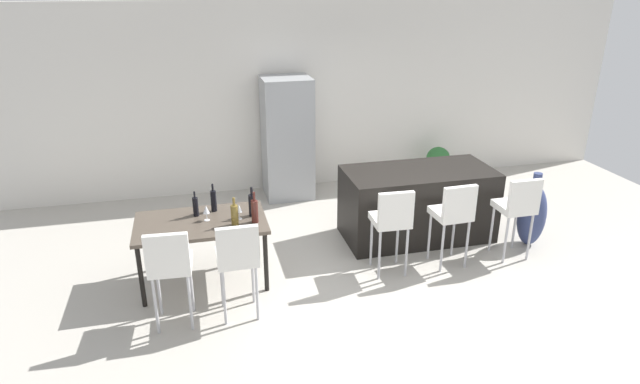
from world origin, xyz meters
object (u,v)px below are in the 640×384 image
(potted_plant, at_px, (438,162))
(wine_bottle_near, at_px, (235,215))
(dining_table, at_px, (201,227))
(wine_bottle_corner, at_px, (196,206))
(dining_chair_far, at_px, (237,255))
(wine_bottle_far, at_px, (255,211))
(bar_chair_middle, at_px, (454,212))
(wine_bottle_inner, at_px, (252,205))
(kitchen_island, at_px, (417,204))
(dining_chair_near, at_px, (169,263))
(wine_glass_right, at_px, (239,208))
(wine_bottle_middle, at_px, (214,200))
(refrigerator, at_px, (287,138))
(floor_vase, at_px, (532,215))
(wine_glass_left, at_px, (206,210))
(bar_chair_left, at_px, (392,218))
(bar_chair_right, at_px, (518,205))

(potted_plant, bearing_deg, wine_bottle_near, -144.92)
(dining_table, bearing_deg, wine_bottle_corner, 104.44)
(dining_chair_far, distance_m, wine_bottle_near, 0.63)
(wine_bottle_far, bearing_deg, bar_chair_middle, -4.43)
(bar_chair_middle, height_order, wine_bottle_inner, wine_bottle_inner)
(dining_table, relative_size, dining_chair_far, 1.34)
(kitchen_island, relative_size, wine_bottle_inner, 5.63)
(dining_chair_near, distance_m, wine_bottle_near, 0.92)
(kitchen_island, distance_m, wine_glass_right, 2.44)
(wine_bottle_middle, xyz_separation_m, refrigerator, (1.23, 2.08, 0.05))
(dining_chair_near, relative_size, wine_bottle_inner, 3.11)
(dining_chair_near, distance_m, wine_bottle_middle, 1.15)
(wine_bottle_inner, height_order, wine_bottle_far, wine_bottle_far)
(refrigerator, bearing_deg, floor_vase, -41.86)
(dining_chair_near, bearing_deg, dining_table, 67.90)
(dining_table, bearing_deg, floor_vase, -0.98)
(dining_chair_far, relative_size, wine_glass_right, 6.03)
(bar_chair_middle, xyz_separation_m, dining_chair_far, (-2.51, -0.45, 0.00))
(bar_chair_middle, distance_m, wine_bottle_corner, 2.91)
(floor_vase, bearing_deg, bar_chair_middle, -167.81)
(wine_bottle_inner, bearing_deg, wine_glass_right, -160.60)
(wine_bottle_near, bearing_deg, potted_plant, 35.08)
(wine_bottle_far, distance_m, floor_vase, 3.53)
(wine_bottle_middle, height_order, wine_glass_left, wine_bottle_middle)
(bar_chair_middle, relative_size, wine_glass_left, 6.03)
(refrigerator, bearing_deg, dining_table, -120.83)
(wine_bottle_inner, relative_size, floor_vase, 0.35)
(dining_chair_near, distance_m, wine_bottle_inner, 1.21)
(wine_bottle_near, bearing_deg, dining_chair_near, -138.00)
(bar_chair_left, relative_size, floor_vase, 1.08)
(wine_bottle_inner, xyz_separation_m, potted_plant, (3.35, 2.31, -0.52))
(refrigerator, relative_size, potted_plant, 3.10)
(wine_bottle_inner, distance_m, wine_glass_left, 0.50)
(bar_chair_right, distance_m, wine_bottle_corner, 3.73)
(dining_chair_near, bearing_deg, floor_vase, 9.31)
(wine_bottle_middle, xyz_separation_m, potted_plant, (3.75, 2.07, -0.52))
(bar_chair_right, relative_size, wine_bottle_inner, 3.11)
(wine_bottle_inner, height_order, wine_glass_left, wine_bottle_inner)
(wine_glass_left, bearing_deg, wine_bottle_inner, 0.61)
(dining_table, relative_size, dining_chair_near, 1.34)
(kitchen_island, distance_m, dining_chair_near, 3.35)
(bar_chair_left, distance_m, dining_chair_near, 2.44)
(wine_bottle_inner, relative_size, potted_plant, 0.57)
(wine_glass_left, height_order, wine_glass_right, same)
(dining_table, height_order, wine_glass_left, wine_glass_left)
(dining_chair_near, relative_size, wine_bottle_near, 3.36)
(potted_plant, bearing_deg, refrigerator, 179.77)
(bar_chair_right, bearing_deg, wine_bottle_far, 176.75)
(kitchen_island, height_order, wine_bottle_corner, wine_bottle_corner)
(dining_table, distance_m, wine_glass_right, 0.46)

